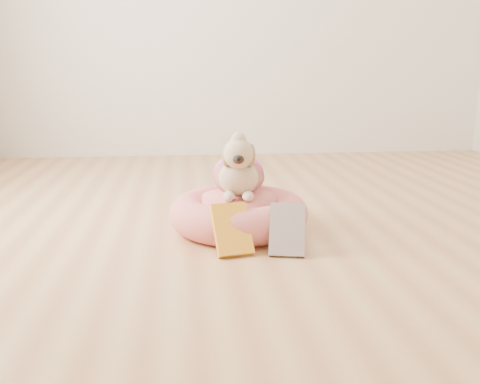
{
  "coord_description": "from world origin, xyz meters",
  "views": [
    {
      "loc": [
        -0.45,
        -2.01,
        0.7
      ],
      "look_at": [
        -0.21,
        0.16,
        0.18
      ],
      "focal_mm": 40.0,
      "sensor_mm": 36.0,
      "label": 1
    }
  ],
  "objects": [
    {
      "name": "floor",
      "position": [
        0.0,
        0.0,
        0.0
      ],
      "size": [
        4.5,
        4.5,
        0.0
      ],
      "primitive_type": "plane",
      "color": "#B67B4C",
      "rests_on": "ground"
    },
    {
      "name": "pet_bed",
      "position": [
        -0.21,
        0.21,
        0.07
      ],
      "size": [
        0.6,
        0.6,
        0.15
      ],
      "color": "#D85463",
      "rests_on": "floor"
    },
    {
      "name": "book_yellow",
      "position": [
        -0.27,
        -0.08,
        0.09
      ],
      "size": [
        0.16,
        0.17,
        0.18
      ],
      "primitive_type": "cube",
      "rotation": [
        -0.65,
        0.0,
        0.19
      ],
      "color": "yellow",
      "rests_on": "floor"
    },
    {
      "name": "book_white",
      "position": [
        -0.06,
        -0.11,
        0.09
      ],
      "size": [
        0.16,
        0.15,
        0.19
      ],
      "primitive_type": "cube",
      "rotation": [
        -0.53,
        0.0,
        -0.21
      ],
      "color": "white",
      "rests_on": "floor"
    },
    {
      "name": "dog",
      "position": [
        -0.21,
        0.24,
        0.3
      ],
      "size": [
        0.31,
        0.42,
        0.29
      ],
      "primitive_type": null,
      "rotation": [
        0.0,
        0.0,
        -0.11
      ],
      "color": "olive",
      "rests_on": "pet_bed"
    }
  ]
}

